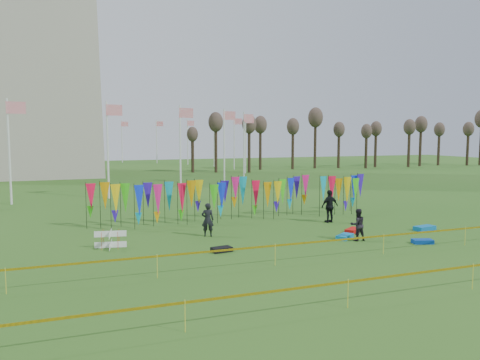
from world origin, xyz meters
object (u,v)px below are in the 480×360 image
object	(u,v)px
kite_bag_turquoise	(345,237)
kite_bag_blue	(422,241)
person_mid	(358,225)
kite_bag_teal	(425,228)
person_right	(330,206)
kite_bag_red	(353,230)
box_kite	(110,239)
kite_bag_black	(222,249)
person_left	(208,220)

from	to	relation	value
kite_bag_turquoise	kite_bag_blue	bearing A→B (deg)	-36.60
person_mid	kite_bag_teal	size ratio (longest dim) A/B	1.31
kite_bag_turquoise	kite_bag_teal	bearing A→B (deg)	3.26
person_right	kite_bag_red	world-z (taller)	person_right
box_kite	kite_bag_black	distance (m)	5.28
person_left	kite_bag_black	bearing A→B (deg)	100.84
kite_bag_red	kite_bag_teal	size ratio (longest dim) A/B	0.90
person_mid	kite_bag_black	world-z (taller)	person_mid
box_kite	person_mid	world-z (taller)	person_mid
box_kite	kite_bag_blue	size ratio (longest dim) A/B	0.86
kite_bag_turquoise	kite_bag_black	size ratio (longest dim) A/B	1.19
person_mid	kite_bag_turquoise	size ratio (longest dim) A/B	1.49
kite_bag_turquoise	box_kite	bearing A→B (deg)	169.31
person_left	person_mid	size ratio (longest dim) A/B	1.09
kite_bag_red	kite_bag_teal	world-z (taller)	kite_bag_teal
kite_bag_black	kite_bag_turquoise	bearing A→B (deg)	2.85
person_right	kite_bag_red	distance (m)	3.04
box_kite	kite_bag_turquoise	size ratio (longest dim) A/B	0.76
kite_bag_blue	kite_bag_black	xyz separation A→B (m)	(-9.69, 1.88, 0.00)
box_kite	kite_bag_teal	size ratio (longest dim) A/B	0.67
box_kite	person_left	world-z (taller)	person_left
person_left	person_right	size ratio (longest dim) A/B	0.89
box_kite	kite_bag_turquoise	distance (m)	11.57
kite_bag_teal	person_left	bearing A→B (deg)	167.22
kite_bag_turquoise	kite_bag_black	xyz separation A→B (m)	(-6.71, -0.33, -0.00)
kite_bag_turquoise	person_mid	bearing A→B (deg)	-58.81
person_mid	kite_bag_teal	bearing A→B (deg)	-163.18
kite_bag_red	person_left	bearing A→B (deg)	167.46
kite_bag_blue	kite_bag_black	distance (m)	9.87
kite_bag_turquoise	kite_bag_blue	distance (m)	3.71
person_left	kite_bag_red	world-z (taller)	person_left
person_mid	kite_bag_blue	bearing A→B (deg)	154.96
box_kite	kite_bag_black	size ratio (longest dim) A/B	0.91
person_mid	person_right	xyz separation A→B (m)	(1.26, 4.73, 0.18)
kite_bag_blue	kite_bag_teal	bearing A→B (deg)	46.55
person_left	kite_bag_red	distance (m)	7.94
kite_bag_turquoise	kite_bag_black	bearing A→B (deg)	-177.15
person_left	kite_bag_red	xyz separation A→B (m)	(7.71, -1.72, -0.78)
person_left	person_right	world-z (taller)	person_right
person_right	kite_bag_blue	xyz separation A→B (m)	(1.36, -6.36, -0.89)
person_mid	person_right	bearing A→B (deg)	-98.16
person_right	kite_bag_teal	world-z (taller)	person_right
kite_bag_blue	kite_bag_red	xyz separation A→B (m)	(-1.65, 3.46, 0.00)
kite_bag_blue	person_right	bearing A→B (deg)	102.11
box_kite	person_left	size ratio (longest dim) A/B	0.47
kite_bag_blue	kite_bag_teal	world-z (taller)	kite_bag_teal
kite_bag_red	kite_bag_black	bearing A→B (deg)	-168.82
box_kite	person_mid	distance (m)	12.04
person_mid	kite_bag_blue	world-z (taller)	person_mid
person_mid	person_right	distance (m)	4.89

